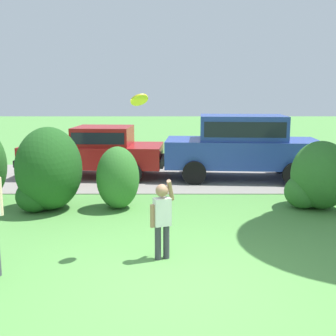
{
  "coord_description": "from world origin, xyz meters",
  "views": [
    {
      "loc": [
        -0.18,
        -5.37,
        2.61
      ],
      "look_at": [
        -0.13,
        2.96,
        1.1
      ],
      "focal_mm": 45.18,
      "sensor_mm": 36.0,
      "label": 1
    }
  ],
  "objects_px": {
    "parked_suv": "(240,144)",
    "frisbee": "(137,100)",
    "child_thrower": "(160,215)",
    "parked_sedan": "(95,150)"
  },
  "relations": [
    {
      "from": "parked_sedan",
      "to": "parked_suv",
      "type": "distance_m",
      "value": 4.42
    },
    {
      "from": "child_thrower",
      "to": "frisbee",
      "type": "height_order",
      "value": "frisbee"
    },
    {
      "from": "frisbee",
      "to": "parked_sedan",
      "type": "bearing_deg",
      "value": 105.53
    },
    {
      "from": "parked_suv",
      "to": "child_thrower",
      "type": "xyz_separation_m",
      "value": [
        -2.3,
        -6.23,
        -0.36
      ]
    },
    {
      "from": "parked_suv",
      "to": "frisbee",
      "type": "bearing_deg",
      "value": -113.9
    },
    {
      "from": "parked_suv",
      "to": "frisbee",
      "type": "distance_m",
      "value": 6.69
    },
    {
      "from": "parked_sedan",
      "to": "child_thrower",
      "type": "height_order",
      "value": "parked_sedan"
    },
    {
      "from": "parked_sedan",
      "to": "child_thrower",
      "type": "xyz_separation_m",
      "value": [
        2.1,
        -6.56,
        -0.13
      ]
    },
    {
      "from": "frisbee",
      "to": "child_thrower",
      "type": "bearing_deg",
      "value": -35.75
    },
    {
      "from": "child_thrower",
      "to": "parked_suv",
      "type": "bearing_deg",
      "value": 69.74
    }
  ]
}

